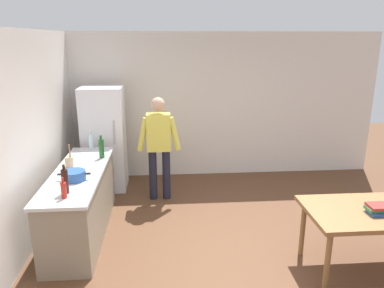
{
  "coord_description": "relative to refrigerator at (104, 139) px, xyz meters",
  "views": [
    {
      "loc": [
        -0.87,
        -3.86,
        2.59
      ],
      "look_at": [
        -0.46,
        1.3,
        1.09
      ],
      "focal_mm": 34.42,
      "sensor_mm": 36.0,
      "label": 1
    }
  ],
  "objects": [
    {
      "name": "bottle_sauce_red",
      "position": [
        -0.07,
        -2.45,
        0.1
      ],
      "size": [
        0.06,
        0.06,
        0.24
      ],
      "color": "#B22319",
      "rests_on": "kitchen_counter"
    },
    {
      "name": "wall_back",
      "position": [
        1.9,
        0.6,
        0.45
      ],
      "size": [
        6.4,
        0.12,
        2.7
      ],
      "primitive_type": "cube",
      "color": "silver",
      "rests_on": "ground_plane"
    },
    {
      "name": "book_stack",
      "position": [
        3.33,
        -2.79,
        -0.1
      ],
      "size": [
        0.24,
        0.2,
        0.1
      ],
      "color": "#284C8E",
      "rests_on": "dining_table"
    },
    {
      "name": "dining_table",
      "position": [
        3.3,
        -2.7,
        -0.23
      ],
      "size": [
        1.4,
        0.9,
        0.75
      ],
      "color": "olive",
      "rests_on": "ground_plane"
    },
    {
      "name": "refrigerator",
      "position": [
        0.0,
        0.0,
        0.0
      ],
      "size": [
        0.7,
        0.67,
        1.8
      ],
      "color": "white",
      "rests_on": "ground_plane"
    },
    {
      "name": "wall_left",
      "position": [
        -0.7,
        -2.2,
        0.45
      ],
      "size": [
        0.12,
        5.6,
        2.7
      ],
      "primitive_type": "cube",
      "color": "silver",
      "rests_on": "ground_plane"
    },
    {
      "name": "kitchen_counter",
      "position": [
        -0.1,
        -1.6,
        -0.45
      ],
      "size": [
        0.64,
        2.2,
        0.9
      ],
      "color": "gray",
      "rests_on": "ground_plane"
    },
    {
      "name": "bottle_wine_dark",
      "position": [
        -0.08,
        -2.32,
        0.15
      ],
      "size": [
        0.08,
        0.08,
        0.34
      ],
      "color": "black",
      "rests_on": "kitchen_counter"
    },
    {
      "name": "bottle_water_clear",
      "position": [
        -0.11,
        -0.6,
        0.13
      ],
      "size": [
        0.07,
        0.07,
        0.3
      ],
      "color": "silver",
      "rests_on": "kitchen_counter"
    },
    {
      "name": "ground_plane",
      "position": [
        1.9,
        -2.4,
        -0.9
      ],
      "size": [
        14.0,
        14.0,
        0.0
      ],
      "primitive_type": "plane",
      "color": "brown"
    },
    {
      "name": "utensil_jar",
      "position": [
        -0.25,
        -1.43,
        0.08
      ],
      "size": [
        0.11,
        0.11,
        0.32
      ],
      "color": "tan",
      "rests_on": "kitchen_counter"
    },
    {
      "name": "cooking_pot",
      "position": [
        -0.08,
        -1.92,
        0.06
      ],
      "size": [
        0.4,
        0.28,
        0.12
      ],
      "color": "#285193",
      "rests_on": "kitchen_counter"
    },
    {
      "name": "person",
      "position": [
        0.95,
        -0.55,
        0.08
      ],
      "size": [
        0.7,
        0.22,
        1.7
      ],
      "color": "#1E1E2D",
      "rests_on": "ground_plane"
    },
    {
      "name": "bottle_wine_green",
      "position": [
        0.12,
        -1.05,
        0.15
      ],
      "size": [
        0.08,
        0.08,
        0.34
      ],
      "color": "#1E5123",
      "rests_on": "kitchen_counter"
    }
  ]
}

